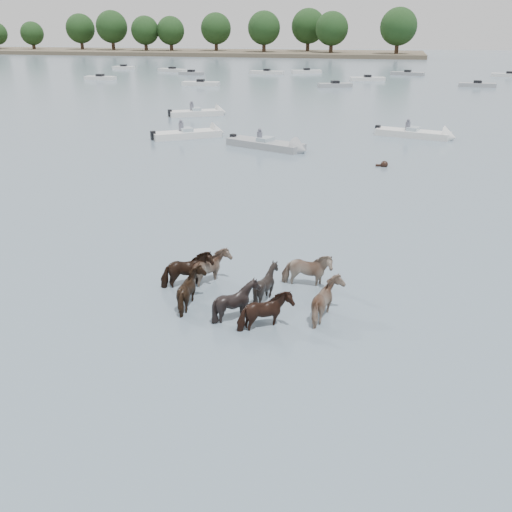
# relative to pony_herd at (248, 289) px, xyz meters

# --- Properties ---
(ground) EXTENTS (400.00, 400.00, 0.00)m
(ground) POSITION_rel_pony_herd_xyz_m (1.22, 0.61, -0.43)
(ground) COLOR slate
(ground) RESTS_ON ground
(shoreline) EXTENTS (160.00, 30.00, 1.00)m
(shoreline) POSITION_rel_pony_herd_xyz_m (-68.78, 150.61, 0.07)
(shoreline) COLOR #4C4233
(shoreline) RESTS_ON ground
(pony_herd) EXTENTS (6.26, 4.18, 1.38)m
(pony_herd) POSITION_rel_pony_herd_xyz_m (0.00, 0.00, 0.00)
(pony_herd) COLOR black
(pony_herd) RESTS_ON ground
(swimming_pony) EXTENTS (0.72, 0.44, 0.44)m
(swimming_pony) POSITION_rel_pony_herd_xyz_m (3.55, 18.96, -0.33)
(swimming_pony) COLOR black
(swimming_pony) RESTS_ON ground
(motorboat_a) EXTENTS (5.39, 4.51, 1.92)m
(motorboat_a) POSITION_rel_pony_herd_xyz_m (-10.34, 25.51, -0.21)
(motorboat_a) COLOR silver
(motorboat_a) RESTS_ON ground
(motorboat_b) EXTENTS (6.19, 3.84, 1.92)m
(motorboat_b) POSITION_rel_pony_herd_xyz_m (-3.69, 22.35, -0.21)
(motorboat_b) COLOR gray
(motorboat_b) RESTS_ON ground
(motorboat_c) EXTENTS (6.06, 3.12, 1.92)m
(motorboat_c) POSITION_rel_pony_herd_xyz_m (6.20, 29.04, -0.21)
(motorboat_c) COLOR silver
(motorboat_c) RESTS_ON ground
(motorboat_f) EXTENTS (5.39, 4.03, 1.92)m
(motorboat_f) POSITION_rel_pony_herd_xyz_m (-13.19, 36.07, -0.21)
(motorboat_f) COLOR silver
(motorboat_f) RESTS_ON ground
(distant_flotilla) EXTENTS (101.82, 28.71, 0.93)m
(distant_flotilla) POSITION_rel_pony_herd_xyz_m (2.31, 79.81, -0.17)
(distant_flotilla) COLOR silver
(distant_flotilla) RESTS_ON ground
(treeline) EXTENTS (147.79, 19.36, 12.29)m
(treeline) POSITION_rel_pony_herd_xyz_m (-57.75, 148.63, 6.39)
(treeline) COLOR #382619
(treeline) RESTS_ON ground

